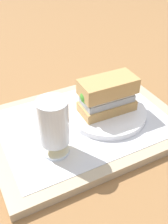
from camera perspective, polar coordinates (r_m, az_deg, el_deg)
The scene contains 6 objects.
ground_plane at distance 0.65m, azimuth 0.00°, elevation -3.50°, with size 3.00×3.00×0.00m, color olive.
tray at distance 0.65m, azimuth 0.00°, elevation -2.83°, with size 0.44×0.32×0.02m, color tan.
placemat at distance 0.64m, azimuth 0.00°, elevation -2.10°, with size 0.38×0.27×0.00m, color silver.
plate at distance 0.66m, azimuth 4.69°, elevation -0.05°, with size 0.19×0.19×0.01m, color white.
sandwich at distance 0.63m, azimuth 4.65°, elevation 3.51°, with size 0.13×0.07×0.08m.
beer_glass at distance 0.53m, azimuth -6.32°, elevation -2.77°, with size 0.06×0.06×0.12m.
Camera 1 is at (0.23, 0.44, 0.43)m, focal length 43.94 mm.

